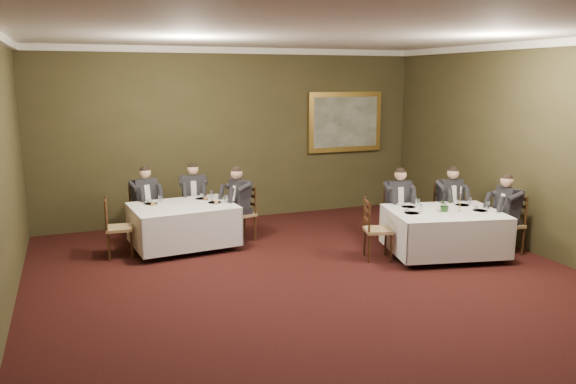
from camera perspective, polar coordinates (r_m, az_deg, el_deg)
ground at (r=7.49m, az=5.64°, el=-11.41°), size 10.00×10.00×0.00m
ceiling at (r=6.92m, az=6.23°, el=16.33°), size 8.00×10.00×0.10m
back_wall at (r=11.63m, az=-5.41°, el=5.77°), size 8.00×0.10×3.50m
crown_molding at (r=6.92m, az=6.22°, el=15.83°), size 8.00×10.00×0.12m
table_main at (r=9.64m, az=15.55°, el=-3.69°), size 2.06×1.73×0.67m
table_second at (r=9.88m, az=-10.59°, el=-3.09°), size 1.84×1.47×0.67m
chair_main_backleft at (r=10.34m, az=10.96°, el=-3.40°), size 0.51×0.50×1.00m
diner_main_backleft at (r=10.27m, az=11.03°, el=-2.18°), size 0.49×0.55×1.35m
chair_main_backright at (r=10.69m, az=15.86°, el=-3.13°), size 0.47×0.45×1.00m
diner_main_backright at (r=10.63m, az=15.96°, el=-1.95°), size 0.44×0.51×1.35m
chair_main_endleft at (r=9.29m, az=9.02°, el=-5.04°), size 0.53×0.54×1.00m
chair_main_endright at (r=10.20m, az=21.37°, el=-4.20°), size 0.46×0.47×1.00m
diner_main_endright at (r=10.14m, az=21.42°, el=-2.97°), size 0.51×0.45×1.35m
chair_sec_backleft at (r=10.65m, az=-14.30°, el=-3.11°), size 0.55×0.54×1.00m
diner_sec_backleft at (r=10.58m, az=-14.33°, el=-1.93°), size 0.54×0.58×1.35m
chair_sec_backright at (r=10.87m, az=-9.50°, el=-2.60°), size 0.49×0.48×1.00m
diner_sec_backright at (r=10.81m, az=-9.54°, el=-1.44°), size 0.46×0.53×1.35m
chair_sec_endright at (r=10.26m, az=-4.69°, el=-3.33°), size 0.51×0.52×1.00m
diner_sec_endright at (r=10.20m, az=-4.77°, el=-2.10°), size 0.56×0.50×1.35m
chair_sec_endleft at (r=9.70m, az=-16.77°, el=-4.69°), size 0.45×0.47×1.00m
centerpiece at (r=9.50m, az=15.64°, el=-1.20°), size 0.24×0.21×0.24m
candlestick at (r=9.58m, az=17.09°, el=-0.97°), size 0.06×0.06×0.43m
place_setting_table_main at (r=9.77m, az=12.32°, el=-1.24°), size 0.33×0.31×0.14m
place_setting_table_second at (r=10.07m, az=-13.50°, el=-0.92°), size 0.33×0.31×0.14m
painting at (r=12.47m, az=5.82°, el=7.09°), size 1.74×0.09×1.31m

